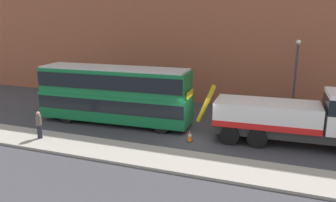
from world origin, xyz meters
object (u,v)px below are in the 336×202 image
at_px(pedestrian_onlooker, 39,125).
at_px(recovery_tow_truck, 298,117).
at_px(double_decker_bus, 114,93).
at_px(traffic_cone_near_bus, 190,136).
at_px(street_lamp, 296,72).

bearing_deg(pedestrian_onlooker, recovery_tow_truck, -9.91).
bearing_deg(double_decker_bus, recovery_tow_truck, -2.67).
bearing_deg(recovery_tow_truck, traffic_cone_near_bus, -167.47).
xyz_separation_m(recovery_tow_truck, traffic_cone_near_bus, (-6.11, -1.67, -1.42)).
distance_m(traffic_cone_near_bus, street_lamp, 10.18).
xyz_separation_m(double_decker_bus, pedestrian_onlooker, (-2.66, -4.72, -1.25)).
relative_size(recovery_tow_truck, traffic_cone_near_bus, 14.16).
bearing_deg(recovery_tow_truck, double_decker_bus, 177.33).
bearing_deg(pedestrian_onlooker, street_lamp, 9.04).
xyz_separation_m(pedestrian_onlooker, street_lamp, (14.57, 10.83, 2.49)).
height_order(double_decker_bus, pedestrian_onlooker, double_decker_bus).
height_order(double_decker_bus, traffic_cone_near_bus, double_decker_bus).
height_order(recovery_tow_truck, traffic_cone_near_bus, recovery_tow_truck).
relative_size(double_decker_bus, pedestrian_onlooker, 6.51).
bearing_deg(street_lamp, double_decker_bus, -152.83).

